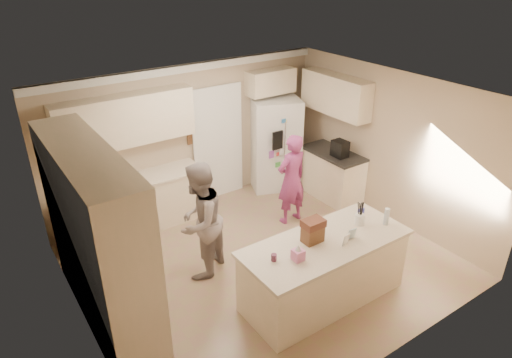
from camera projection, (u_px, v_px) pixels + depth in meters
floor at (264, 262)px, 6.99m from camera, size 5.20×4.60×0.02m
ceiling at (265, 96)px, 5.82m from camera, size 5.20×4.60×0.02m
wall_back at (189, 137)px, 8.11m from camera, size 5.20×0.02×2.60m
wall_front at (394, 272)px, 4.70m from camera, size 5.20×0.02×2.60m
wall_left at (74, 248)px, 5.08m from camera, size 0.02×4.60×2.60m
wall_right at (390, 147)px, 7.72m from camera, size 0.02×4.60×2.60m
crown_back at (186, 69)px, 7.52m from camera, size 5.20×0.08×0.12m
pantry_bank at (98, 240)px, 5.44m from camera, size 0.60×2.60×2.35m
back_base_cab at (140, 205)px, 7.68m from camera, size 2.20×0.60×0.88m
back_countertop at (137, 180)px, 7.47m from camera, size 2.24×0.63×0.04m
back_upper_cab at (126, 120)px, 7.12m from camera, size 2.20×0.35×0.80m
doorway_opening at (217, 144)px, 8.47m from camera, size 0.90×0.06×2.10m
doorway_casing at (218, 145)px, 8.45m from camera, size 1.02×0.03×2.22m
wall_frame_upper at (190, 124)px, 7.97m from camera, size 0.15×0.02×0.20m
wall_frame_lower at (191, 139)px, 8.10m from camera, size 0.15×0.02×0.20m
refrigerator at (275, 144)px, 8.87m from camera, size 1.09×0.98×1.80m
fridge_seam at (286, 150)px, 8.61m from camera, size 0.02×0.02×1.78m
fridge_dispenser at (278, 140)px, 8.38m from camera, size 0.22×0.03×0.35m
fridge_handle_l at (285, 144)px, 8.51m from camera, size 0.02×0.02×0.85m
fridge_handle_r at (289, 142)px, 8.56m from camera, size 0.02×0.02×0.85m
over_fridge_cab at (271, 82)px, 8.45m from camera, size 0.95×0.35×0.45m
right_base_cab at (332, 175)px, 8.69m from camera, size 0.60×1.20×0.88m
right_countertop at (333, 153)px, 8.48m from camera, size 0.63×1.24×0.04m
right_upper_cab at (335, 94)px, 8.22m from camera, size 0.35×1.50×0.70m
coffee_maker at (340, 149)px, 8.23m from camera, size 0.22×0.28×0.30m
island_base at (324, 271)px, 6.08m from camera, size 2.20×0.90×0.88m
island_top at (326, 243)px, 5.87m from camera, size 2.28×0.96×0.05m
utensil_crock at (360, 219)px, 6.19m from camera, size 0.13×0.13×0.15m
tissue_box at (298, 255)px, 5.48m from camera, size 0.13×0.13×0.14m
tissue_plume at (298, 247)px, 5.43m from camera, size 0.08×0.08×0.08m
dollhouse_body at (313, 234)px, 5.81m from camera, size 0.26×0.18×0.22m
dollhouse_roof at (313, 223)px, 5.74m from camera, size 0.28×0.20×0.10m
jam_jar at (274, 257)px, 5.47m from camera, size 0.07×0.07×0.09m
greeting_card_a at (346, 239)px, 5.75m from camera, size 0.12×0.06×0.16m
greeting_card_b at (352, 234)px, 5.87m from camera, size 0.12×0.05×0.16m
water_bottle at (387, 216)px, 6.18m from camera, size 0.07×0.07×0.24m
shaker_salt at (359, 212)px, 6.42m from camera, size 0.05×0.05×0.09m
shaker_pepper at (363, 211)px, 6.45m from camera, size 0.05×0.05×0.09m
teen_boy at (200, 221)px, 6.39m from camera, size 1.08×1.03×1.75m
teen_girl at (291, 179)px, 7.72m from camera, size 0.60×0.41×1.61m
fridge_magnets at (287, 150)px, 8.61m from camera, size 0.76×0.02×1.44m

